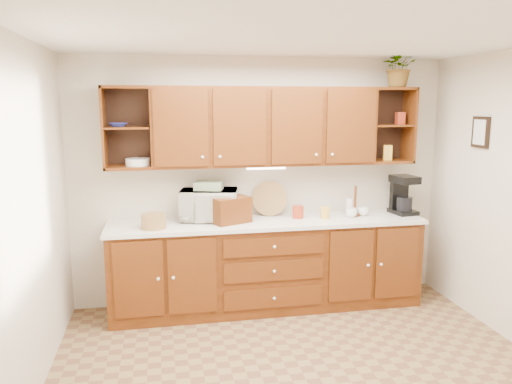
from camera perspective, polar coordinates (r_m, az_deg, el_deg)
name	(u,v)px	position (r m, az deg, el deg)	size (l,w,h in m)	color
floor	(306,380)	(4.18, 5.76, -20.55)	(4.00, 4.00, 0.00)	olive
ceiling	(313,33)	(3.62, 6.52, 17.56)	(4.00, 4.00, 0.00)	white
back_wall	(262,181)	(5.35, 0.67, 1.26)	(4.00, 4.00, 0.00)	beige
left_wall	(18,230)	(3.66, -25.54, -3.97)	(3.50, 3.50, 0.00)	beige
base_cabinets	(267,266)	(5.27, 1.31, -8.42)	(3.20, 0.60, 0.90)	#3C1B06
countertop	(268,222)	(5.13, 1.35, -3.47)	(3.24, 0.64, 0.04)	white
upper_cabinets	(266,126)	(5.14, 1.15, 7.53)	(3.20, 0.33, 0.80)	#3C1B06
undercabinet_light	(266,168)	(5.12, 1.15, 2.77)	(0.40, 0.05, 0.03)	white
framed_picture	(481,132)	(5.30, 24.29, 6.25)	(0.03, 0.24, 0.30)	black
wicker_basket	(154,221)	(4.89, -11.61, -3.29)	(0.24, 0.24, 0.14)	#9D7641
microwave	(209,205)	(5.13, -5.39, -1.47)	(0.57, 0.39, 0.32)	#ECE5CC
towel_stack	(209,186)	(5.09, -5.43, 0.74)	(0.28, 0.20, 0.08)	#CDC560
wine_bottle	(195,207)	(5.11, -7.04, -1.67)	(0.07, 0.07, 0.30)	black
woven_tray	(270,215)	(5.34, 1.56, -2.60)	(0.37, 0.37, 0.02)	#9D7641
bread_box	(231,210)	(5.01, -2.91, -2.06)	(0.37, 0.23, 0.26)	#3C1B06
mug_tree	(355,211)	(5.43, 11.23, -2.13)	(0.29, 0.29, 0.32)	#3C1B06
canister_red	(298,212)	(5.23, 4.82, -2.29)	(0.12, 0.12, 0.13)	#A93018
canister_white	(349,207)	(5.42, 10.61, -1.69)	(0.07, 0.07, 0.18)	white
canister_yellow	(325,213)	(5.25, 7.92, -2.36)	(0.09, 0.09, 0.12)	gold
coffee_maker	(403,195)	(5.64, 16.42, -0.35)	(0.26, 0.32, 0.42)	black
bowl_stack	(118,125)	(5.01, -15.46, 7.41)	(0.16, 0.16, 0.04)	navy
plate_stack	(138,162)	(5.05, -13.34, 3.36)	(0.24, 0.24, 0.07)	white
pantry_box_yellow	(387,153)	(5.57, 14.80, 4.38)	(0.09, 0.07, 0.16)	gold
pantry_box_red	(400,118)	(5.62, 16.14, 8.10)	(0.09, 0.08, 0.13)	#A93018
potted_plant	(399,67)	(5.57, 16.05, 13.59)	(0.38, 0.33, 0.42)	#999999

